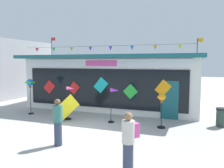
# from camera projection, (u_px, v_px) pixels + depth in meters

# --- Properties ---
(ground_plane) EXTENTS (80.00, 80.00, 0.00)m
(ground_plane) POSITION_uv_depth(u_px,v_px,m) (83.00, 128.00, 10.39)
(ground_plane) COLOR #ADAAA5
(kite_shop_building) EXTENTS (11.08, 5.93, 4.78)m
(kite_shop_building) POSITION_uv_depth(u_px,v_px,m) (116.00, 81.00, 15.54)
(kite_shop_building) COLOR silver
(kite_shop_building) RESTS_ON ground_plane
(wind_spinner_far_left) EXTENTS (0.40, 0.40, 2.01)m
(wind_spinner_far_left) POSITION_uv_depth(u_px,v_px,m) (30.00, 85.00, 13.03)
(wind_spinner_far_left) COLOR black
(wind_spinner_far_left) RESTS_ON ground_plane
(wind_spinner_left) EXTENTS (0.59, 0.37, 1.72)m
(wind_spinner_left) POSITION_uv_depth(u_px,v_px,m) (69.00, 100.00, 11.81)
(wind_spinner_left) COLOR black
(wind_spinner_left) RESTS_ON ground_plane
(wind_spinner_center_left) EXTENTS (0.57, 0.30, 1.70)m
(wind_spinner_center_left) POSITION_uv_depth(u_px,v_px,m) (114.00, 99.00, 11.17)
(wind_spinner_center_left) COLOR black
(wind_spinner_center_left) RESTS_ON ground_plane
(wind_spinner_center_right) EXTENTS (0.36, 0.36, 1.58)m
(wind_spinner_center_right) POSITION_uv_depth(u_px,v_px,m) (162.00, 102.00, 10.29)
(wind_spinner_center_right) COLOR black
(wind_spinner_center_right) RESTS_ON ground_plane
(person_near_camera) EXTENTS (0.34, 0.34, 1.68)m
(person_near_camera) POSITION_uv_depth(u_px,v_px,m) (58.00, 122.00, 8.15)
(person_near_camera) COLOR #333D56
(person_near_camera) RESTS_ON ground_plane
(person_mid_plaza) EXTENTS (0.45, 0.47, 1.68)m
(person_mid_plaza) POSITION_uv_depth(u_px,v_px,m) (129.00, 142.00, 6.03)
(person_mid_plaza) COLOR #333D56
(person_mid_plaza) RESTS_ON ground_plane
(trash_bin) EXTENTS (0.52, 0.52, 0.86)m
(trash_bin) POSITION_uv_depth(u_px,v_px,m) (222.00, 117.00, 10.59)
(trash_bin) COLOR #2D4238
(trash_bin) RESTS_ON ground_plane
(display_kite_on_ground) EXTENTS (1.38, 0.33, 1.38)m
(display_kite_on_ground) POSITION_uv_depth(u_px,v_px,m) (66.00, 108.00, 11.43)
(display_kite_on_ground) COLOR yellow
(display_kite_on_ground) RESTS_ON ground_plane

